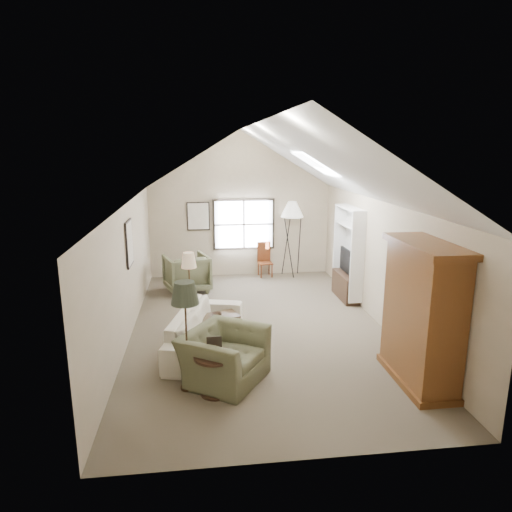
{
  "coord_description": "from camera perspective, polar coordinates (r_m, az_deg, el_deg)",
  "views": [
    {
      "loc": [
        -1.11,
        -8.51,
        3.57
      ],
      "look_at": [
        0.0,
        0.4,
        1.4
      ],
      "focal_mm": 32.0,
      "sensor_mm": 36.0,
      "label": 1
    }
  ],
  "objects": [
    {
      "name": "skylight",
      "position": [
        9.72,
        7.41,
        11.41
      ],
      "size": [
        0.8,
        1.2,
        0.52
      ],
      "primitive_type": null,
      "color": "white",
      "rests_on": "room_shell"
    },
    {
      "name": "armoire",
      "position": [
        7.37,
        20.06,
        -6.87
      ],
      "size": [
        0.6,
        1.5,
        2.2
      ],
      "primitive_type": "cube",
      "color": "brown",
      "rests_on": "ground"
    },
    {
      "name": "tripod_lamp",
      "position": [
        12.72,
        4.48,
        2.2
      ],
      "size": [
        0.8,
        0.8,
        2.14
      ],
      "primitive_type": null,
      "rotation": [
        0.0,
        0.0,
        0.35
      ],
      "color": "silver",
      "rests_on": "ground"
    },
    {
      "name": "tv_alcove",
      "position": [
        10.95,
        11.45,
        0.55
      ],
      "size": [
        0.32,
        1.3,
        2.1
      ],
      "primitive_type": "cube",
      "color": "white",
      "rests_on": "ground"
    },
    {
      "name": "bowl",
      "position": [
        8.79,
        -4.95,
        -7.29
      ],
      "size": [
        0.25,
        0.25,
        0.05
      ],
      "primitive_type": "imported",
      "rotation": [
        0.0,
        0.0,
        0.33
      ],
      "color": "#312114",
      "rests_on": "coffee_table"
    },
    {
      "name": "armchair_far",
      "position": [
        11.56,
        -8.65,
        -2.12
      ],
      "size": [
        1.27,
        1.29,
        0.94
      ],
      "primitive_type": "imported",
      "rotation": [
        0.0,
        0.0,
        3.45
      ],
      "color": "#545B3F",
      "rests_on": "ground"
    },
    {
      "name": "room_shell",
      "position": [
        8.59,
        0.34,
        11.17
      ],
      "size": [
        5.01,
        8.01,
        4.0
      ],
      "color": "brown",
      "rests_on": "ground"
    },
    {
      "name": "sofa",
      "position": [
        8.36,
        -6.26,
        -9.09
      ],
      "size": [
        1.52,
        2.62,
        0.72
      ],
      "primitive_type": "imported",
      "rotation": [
        0.0,
        0.0,
        1.33
      ],
      "color": "beige",
      "rests_on": "ground"
    },
    {
      "name": "side_table",
      "position": [
        6.93,
        -5.15,
        -14.54
      ],
      "size": [
        0.75,
        0.75,
        0.62
      ],
      "primitive_type": "cylinder",
      "rotation": [
        0.0,
        0.0,
        -0.24
      ],
      "color": "#381E17",
      "rests_on": "ground"
    },
    {
      "name": "media_console",
      "position": [
        11.17,
        11.15,
        -3.71
      ],
      "size": [
        0.34,
        1.18,
        0.6
      ],
      "primitive_type": "cube",
      "color": "#382316",
      "rests_on": "ground"
    },
    {
      "name": "dark_lamp",
      "position": [
        6.88,
        -8.69,
        -9.81
      ],
      "size": [
        0.5,
        0.5,
        1.71
      ],
      "primitive_type": null,
      "rotation": [
        0.0,
        0.0,
        -0.24
      ],
      "color": "#24291D",
      "rests_on": "ground"
    },
    {
      "name": "coffee_table",
      "position": [
        8.87,
        -4.92,
        -8.71
      ],
      "size": [
        0.93,
        0.7,
        0.42
      ],
      "primitive_type": "cube",
      "rotation": [
        0.0,
        0.0,
        0.33
      ],
      "color": "#3E2E19",
      "rests_on": "ground"
    },
    {
      "name": "armchair_near",
      "position": [
        7.26,
        -4.01,
        -12.35
      ],
      "size": [
        1.58,
        1.62,
        0.8
      ],
      "primitive_type": "imported",
      "rotation": [
        0.0,
        0.0,
        0.99
      ],
      "color": "#595D41",
      "rests_on": "ground"
    },
    {
      "name": "tv_panel",
      "position": [
        11.0,
        11.3,
        -0.62
      ],
      "size": [
        0.05,
        0.9,
        0.55
      ],
      "primitive_type": "cube",
      "color": "black",
      "rests_on": "media_console"
    },
    {
      "name": "side_chair",
      "position": [
        12.72,
        1.17,
        -0.48
      ],
      "size": [
        0.41,
        0.41,
        0.96
      ],
      "primitive_type": "cube",
      "rotation": [
        0.0,
        0.0,
        0.11
      ],
      "color": "brown",
      "rests_on": "ground"
    },
    {
      "name": "window",
      "position": [
        12.71,
        -1.54,
        3.98
      ],
      "size": [
        1.72,
        0.08,
        1.42
      ],
      "primitive_type": "cube",
      "color": "black",
      "rests_on": "room_shell"
    },
    {
      "name": "tan_lamp",
      "position": [
        9.35,
        -8.29,
        -3.99
      ],
      "size": [
        0.37,
        0.37,
        1.54
      ],
      "primitive_type": null,
      "rotation": [
        0.0,
        0.0,
        -0.24
      ],
      "color": "tan",
      "rests_on": "ground"
    },
    {
      "name": "wall_art",
      "position": [
        10.64,
        -11.16,
        3.36
      ],
      "size": [
        1.97,
        3.71,
        0.88
      ],
      "color": "black",
      "rests_on": "room_shell"
    }
  ]
}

